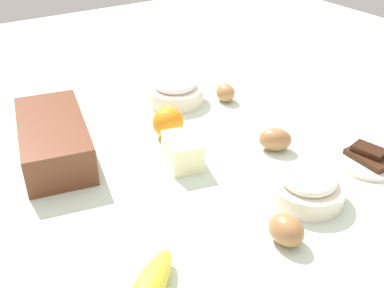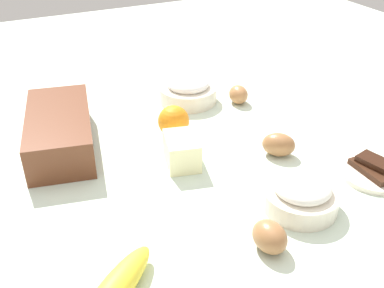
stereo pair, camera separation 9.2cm
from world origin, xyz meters
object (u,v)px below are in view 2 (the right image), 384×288
Objects in this scene: egg_loose at (279,145)px; butter_block at (182,151)px; chocolate_plate at (374,171)px; egg_beside_bowl at (238,94)px; flour_bowl at (301,194)px; loaf_pan at (60,130)px; sugar_bowl at (188,90)px; orange_fruit at (174,121)px; egg_near_butter at (269,237)px.

butter_block is at bearing 73.59° from egg_loose.
egg_beside_bowl is at bearing 10.69° from chocolate_plate.
egg_beside_bowl is at bearing -15.77° from flour_bowl.
loaf_pan is 0.52m from flour_bowl.
butter_block is (-0.25, 0.13, -0.00)m from sugar_bowl.
egg_loose is at bearing -108.05° from loaf_pan.
orange_fruit is 0.43m from chocolate_plate.
flour_bowl is at bearing -163.56° from orange_fruit.
sugar_bowl is at bearing -27.67° from butter_block.
orange_fruit is at bearing -92.11° from loaf_pan.
flour_bowl reaches higher than chocolate_plate.
egg_beside_bowl is (0.41, -0.12, -0.01)m from flour_bowl.
egg_near_butter is at bearing 142.16° from egg_loose.
butter_block reaches higher than egg_beside_bowl.
sugar_bowl is at bearing -11.80° from egg_near_butter.
egg_beside_bowl is (0.08, -0.21, -0.01)m from orange_fruit.
egg_near_butter is (-0.06, 0.11, -0.00)m from flour_bowl.
orange_fruit reaches higher than butter_block.
sugar_bowl reaches higher than flour_bowl.
butter_block is 0.20m from egg_loose.
chocolate_plate is (0.08, -0.30, -0.01)m from egg_near_butter.
orange_fruit is 0.23m from egg_beside_bowl.
butter_block is 1.53× the size of egg_beside_bowl.
flour_bowl is at bearing 164.23° from egg_beside_bowl.
butter_block is at bearing 128.01° from egg_beside_bowl.
flour_bowl is 0.25m from butter_block.
flour_bowl is at bearing 95.04° from chocolate_plate.
flour_bowl is at bearing -127.66° from loaf_pan.
egg_loose reaches higher than egg_beside_bowl.
loaf_pan is 4.36× the size of egg_loose.
sugar_bowl is at bearing 22.17° from chocolate_plate.
butter_block reaches higher than egg_near_butter.
butter_block is 0.69× the size of chocolate_plate.
orange_fruit is (-0.14, 0.10, 0.00)m from sugar_bowl.
egg_beside_bowl is 0.85× the size of egg_loose.
butter_block is (-0.17, -0.21, -0.01)m from loaf_pan.
sugar_bowl is (0.08, -0.34, -0.01)m from loaf_pan.
sugar_bowl reaches higher than chocolate_plate.
butter_block is at bearing -118.03° from loaf_pan.
sugar_bowl reaches higher than egg_beside_bowl.
loaf_pan is at bearing 54.64° from chocolate_plate.
loaf_pan is at bearing 60.34° from egg_loose.
flour_bowl is at bearing 157.90° from egg_loose.
egg_loose is (-0.17, -0.16, -0.01)m from orange_fruit.
sugar_bowl is at bearing 60.62° from egg_beside_bowl.
egg_loose is (0.22, -0.17, -0.00)m from egg_near_butter.
loaf_pan is 0.51m from egg_near_butter.
loaf_pan reaches higher than orange_fruit.
sugar_bowl is 1.63× the size of butter_block.
loaf_pan is 0.27m from butter_block.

